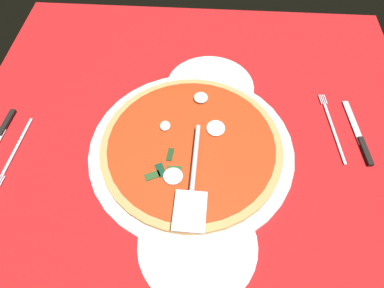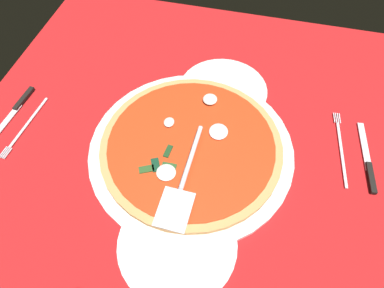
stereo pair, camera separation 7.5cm
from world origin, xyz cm
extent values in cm
cube|color=red|center=(0.00, 0.00, -0.40)|extent=(107.59, 107.59, 0.80)
cube|color=silver|center=(-50.97, -45.30, 0.05)|extent=(5.66, 5.66, 0.10)
cube|color=white|center=(-50.97, -33.98, 0.05)|extent=(5.66, 5.66, 0.10)
cube|color=white|center=(-50.97, -22.65, 0.05)|extent=(5.66, 5.66, 0.10)
cube|color=white|center=(-50.97, -11.33, 0.05)|extent=(5.66, 5.66, 0.10)
cube|color=white|center=(-50.97, 0.00, 0.05)|extent=(5.66, 5.66, 0.10)
cube|color=silver|center=(-50.97, 11.33, 0.05)|extent=(5.66, 5.66, 0.10)
cube|color=white|center=(-50.97, 22.65, 0.05)|extent=(5.66, 5.66, 0.10)
cube|color=white|center=(-50.97, 33.98, 0.05)|extent=(5.66, 5.66, 0.10)
cube|color=white|center=(-50.97, 45.30, 0.05)|extent=(5.66, 5.66, 0.10)
cube|color=white|center=(-45.30, -50.97, 0.05)|extent=(5.66, 5.66, 0.10)
cube|color=white|center=(-45.30, -39.64, 0.05)|extent=(5.66, 5.66, 0.10)
cube|color=white|center=(-45.30, -28.31, 0.05)|extent=(5.66, 5.66, 0.10)
cube|color=white|center=(-45.30, -16.99, 0.05)|extent=(5.66, 5.66, 0.10)
cube|color=white|center=(-45.30, -5.66, 0.05)|extent=(5.66, 5.66, 0.10)
cube|color=white|center=(-45.30, 5.66, 0.05)|extent=(5.66, 5.66, 0.10)
cube|color=white|center=(-45.30, 16.99, 0.05)|extent=(5.66, 5.66, 0.10)
cube|color=white|center=(-45.30, 28.31, 0.05)|extent=(5.66, 5.66, 0.10)
cube|color=silver|center=(-45.30, 39.64, 0.05)|extent=(5.66, 5.66, 0.10)
cube|color=white|center=(-45.30, 50.97, 0.05)|extent=(5.66, 5.66, 0.10)
cube|color=white|center=(-39.64, -45.30, 0.05)|extent=(5.66, 5.66, 0.10)
cube|color=white|center=(-39.64, -33.98, 0.05)|extent=(5.66, 5.66, 0.10)
cube|color=white|center=(-39.64, -22.65, 0.05)|extent=(5.66, 5.66, 0.10)
cube|color=white|center=(-39.64, -11.33, 0.05)|extent=(5.66, 5.66, 0.10)
cube|color=white|center=(-39.64, 0.00, 0.05)|extent=(5.66, 5.66, 0.10)
cube|color=white|center=(-39.64, 11.33, 0.05)|extent=(5.66, 5.66, 0.10)
cube|color=silver|center=(-39.64, 22.65, 0.05)|extent=(5.66, 5.66, 0.10)
cube|color=white|center=(-39.64, 33.98, 0.05)|extent=(5.66, 5.66, 0.10)
cube|color=white|center=(-39.64, 45.30, 0.05)|extent=(5.66, 5.66, 0.10)
cube|color=white|center=(-33.98, -50.97, 0.05)|extent=(5.66, 5.66, 0.10)
cube|color=white|center=(-33.98, -39.64, 0.05)|extent=(5.66, 5.66, 0.10)
cube|color=white|center=(-33.98, -28.31, 0.05)|extent=(5.66, 5.66, 0.10)
cube|color=white|center=(-33.98, -16.99, 0.05)|extent=(5.66, 5.66, 0.10)
cube|color=white|center=(-33.98, -5.66, 0.05)|extent=(5.66, 5.66, 0.10)
cube|color=white|center=(-33.98, 5.66, 0.05)|extent=(5.66, 5.66, 0.10)
cube|color=white|center=(-33.98, 16.99, 0.05)|extent=(5.66, 5.66, 0.10)
cube|color=white|center=(-33.98, 28.31, 0.05)|extent=(5.66, 5.66, 0.10)
cube|color=white|center=(-33.98, 39.64, 0.05)|extent=(5.66, 5.66, 0.10)
cube|color=white|center=(-33.98, 50.97, 0.05)|extent=(5.66, 5.66, 0.10)
cube|color=white|center=(-28.31, -45.30, 0.05)|extent=(5.66, 5.66, 0.10)
cube|color=white|center=(-28.31, -33.98, 0.05)|extent=(5.66, 5.66, 0.10)
cube|color=white|center=(-28.31, -22.65, 0.05)|extent=(5.66, 5.66, 0.10)
cube|color=white|center=(-28.31, -11.33, 0.05)|extent=(5.66, 5.66, 0.10)
cube|color=white|center=(-28.31, 0.00, 0.05)|extent=(5.66, 5.66, 0.10)
cube|color=white|center=(-28.31, 11.33, 0.05)|extent=(5.66, 5.66, 0.10)
cube|color=white|center=(-28.31, 22.65, 0.05)|extent=(5.66, 5.66, 0.10)
cube|color=white|center=(-28.31, 33.98, 0.05)|extent=(5.66, 5.66, 0.10)
cube|color=white|center=(-28.31, 45.30, 0.05)|extent=(5.66, 5.66, 0.10)
cube|color=white|center=(-22.65, -50.97, 0.05)|extent=(5.66, 5.66, 0.10)
cube|color=silver|center=(-22.65, -39.64, 0.05)|extent=(5.66, 5.66, 0.10)
cube|color=white|center=(-22.65, -28.31, 0.05)|extent=(5.66, 5.66, 0.10)
cube|color=silver|center=(-22.65, -16.99, 0.05)|extent=(5.66, 5.66, 0.10)
cube|color=white|center=(-22.65, -5.66, 0.05)|extent=(5.66, 5.66, 0.10)
cube|color=white|center=(-22.65, 5.66, 0.05)|extent=(5.66, 5.66, 0.10)
cube|color=white|center=(-22.65, 16.99, 0.05)|extent=(5.66, 5.66, 0.10)
cube|color=white|center=(-22.65, 28.31, 0.05)|extent=(5.66, 5.66, 0.10)
cube|color=white|center=(-22.65, 39.64, 0.05)|extent=(5.66, 5.66, 0.10)
cube|color=white|center=(-16.99, -45.30, 0.05)|extent=(5.66, 5.66, 0.10)
cube|color=white|center=(-16.99, -33.98, 0.05)|extent=(5.66, 5.66, 0.10)
cube|color=white|center=(-16.99, -22.65, 0.05)|extent=(5.66, 5.66, 0.10)
cube|color=white|center=(-16.99, -11.33, 0.05)|extent=(5.66, 5.66, 0.10)
cube|color=white|center=(-16.99, 0.00, 0.05)|extent=(5.66, 5.66, 0.10)
cube|color=white|center=(-16.99, 11.33, 0.05)|extent=(5.66, 5.66, 0.10)
cube|color=white|center=(-16.99, 22.65, 0.05)|extent=(5.66, 5.66, 0.10)
cube|color=white|center=(-16.99, 33.98, 0.05)|extent=(5.66, 5.66, 0.10)
cube|color=white|center=(-16.99, 45.30, 0.05)|extent=(5.66, 5.66, 0.10)
cube|color=white|center=(-11.33, -39.64, 0.05)|extent=(5.66, 5.66, 0.10)
cube|color=white|center=(-11.33, -28.31, 0.05)|extent=(5.66, 5.66, 0.10)
cube|color=white|center=(-11.33, -16.99, 0.05)|extent=(5.66, 5.66, 0.10)
cube|color=white|center=(-11.33, -5.66, 0.05)|extent=(5.66, 5.66, 0.10)
cube|color=white|center=(-11.33, 5.66, 0.05)|extent=(5.66, 5.66, 0.10)
cube|color=white|center=(-11.33, 16.99, 0.05)|extent=(5.66, 5.66, 0.10)
cube|color=white|center=(-11.33, 28.31, 0.05)|extent=(5.66, 5.66, 0.10)
cube|color=white|center=(-11.33, 39.64, 0.05)|extent=(5.66, 5.66, 0.10)
cube|color=silver|center=(-5.66, -45.30, 0.05)|extent=(5.66, 5.66, 0.10)
cube|color=white|center=(-5.66, -33.98, 0.05)|extent=(5.66, 5.66, 0.10)
cube|color=white|center=(-5.66, -22.65, 0.05)|extent=(5.66, 5.66, 0.10)
cube|color=white|center=(-5.66, -11.33, 0.05)|extent=(5.66, 5.66, 0.10)
cube|color=white|center=(-5.66, 0.00, 0.05)|extent=(5.66, 5.66, 0.10)
cube|color=white|center=(-5.66, 11.33, 0.05)|extent=(5.66, 5.66, 0.10)
cube|color=white|center=(-5.66, 22.65, 0.05)|extent=(5.66, 5.66, 0.10)
cube|color=white|center=(-5.66, 33.98, 0.05)|extent=(5.66, 5.66, 0.10)
cube|color=white|center=(0.00, -39.64, 0.05)|extent=(5.66, 5.66, 0.10)
cube|color=silver|center=(0.00, -28.31, 0.05)|extent=(5.66, 5.66, 0.10)
cube|color=white|center=(0.00, -16.99, 0.05)|extent=(5.66, 5.66, 0.10)
cube|color=white|center=(0.00, -5.66, 0.05)|extent=(5.66, 5.66, 0.10)
cube|color=white|center=(0.00, 5.66, 0.05)|extent=(5.66, 5.66, 0.10)
cube|color=white|center=(0.00, 16.99, 0.05)|extent=(5.66, 5.66, 0.10)
cube|color=silver|center=(0.00, 28.31, 0.05)|extent=(5.66, 5.66, 0.10)
cube|color=white|center=(0.00, 39.64, 0.05)|extent=(5.66, 5.66, 0.10)
cube|color=white|center=(5.66, -33.98, 0.05)|extent=(5.66, 5.66, 0.10)
cube|color=white|center=(5.66, -22.65, 0.05)|extent=(5.66, 5.66, 0.10)
cube|color=white|center=(5.66, -11.33, 0.05)|extent=(5.66, 5.66, 0.10)
cube|color=white|center=(5.66, 0.00, 0.05)|extent=(5.66, 5.66, 0.10)
cube|color=white|center=(5.66, 11.33, 0.05)|extent=(5.66, 5.66, 0.10)
cube|color=white|center=(5.66, 22.65, 0.05)|extent=(5.66, 5.66, 0.10)
cube|color=silver|center=(5.66, 33.98, 0.05)|extent=(5.66, 5.66, 0.10)
cube|color=white|center=(11.33, -39.64, 0.05)|extent=(5.66, 5.66, 0.10)
cube|color=white|center=(11.33, -28.31, 0.05)|extent=(5.66, 5.66, 0.10)
cube|color=white|center=(11.33, -16.99, 0.05)|extent=(5.66, 5.66, 0.10)
cube|color=white|center=(11.33, -5.66, 0.05)|extent=(5.66, 5.66, 0.10)
cube|color=white|center=(11.33, 5.66, 0.05)|extent=(5.66, 5.66, 0.10)
cube|color=white|center=(11.33, 16.99, 0.05)|extent=(5.66, 5.66, 0.10)
cube|color=white|center=(11.33, 28.31, 0.05)|extent=(5.66, 5.66, 0.10)
cube|color=white|center=(11.33, 39.64, 0.05)|extent=(5.66, 5.66, 0.10)
cube|color=white|center=(16.99, -33.98, 0.05)|extent=(5.66, 5.66, 0.10)
cube|color=silver|center=(16.99, -22.65, 0.05)|extent=(5.66, 5.66, 0.10)
cube|color=white|center=(16.99, -11.33, 0.05)|extent=(5.66, 5.66, 0.10)
cube|color=white|center=(16.99, 0.00, 0.05)|extent=(5.66, 5.66, 0.10)
cube|color=white|center=(16.99, 11.33, 0.05)|extent=(5.66, 5.66, 0.10)
cube|color=white|center=(16.99, 22.65, 0.05)|extent=(5.66, 5.66, 0.10)
cube|color=white|center=(16.99, 33.98, 0.05)|extent=(5.66, 5.66, 0.10)
cube|color=white|center=(22.65, -28.31, 0.05)|extent=(5.66, 5.66, 0.10)
cube|color=white|center=(22.65, -16.99, 0.05)|extent=(5.66, 5.66, 0.10)
cube|color=white|center=(22.65, -5.66, 0.05)|extent=(5.66, 5.66, 0.10)
cube|color=white|center=(22.65, 5.66, 0.05)|extent=(5.66, 5.66, 0.10)
cube|color=white|center=(22.65, 16.99, 0.05)|extent=(5.66, 5.66, 0.10)
cube|color=white|center=(22.65, 28.31, 0.05)|extent=(5.66, 5.66, 0.10)
cube|color=white|center=(28.31, -22.65, 0.05)|extent=(5.66, 5.66, 0.10)
cube|color=white|center=(28.31, -11.33, 0.05)|extent=(5.66, 5.66, 0.10)
cube|color=white|center=(28.31, 0.00, 0.05)|extent=(5.66, 5.66, 0.10)
cube|color=silver|center=(28.31, 11.33, 0.05)|extent=(5.66, 5.66, 0.10)
cylinder|color=silver|center=(-0.26, 0.12, 0.79)|extent=(45.71, 45.71, 1.39)
cylinder|color=white|center=(-19.77, 3.53, 0.60)|extent=(22.46, 22.46, 1.00)
cylinder|color=white|center=(21.51, 2.61, 0.60)|extent=(22.77, 22.77, 1.00)
cylinder|color=tan|center=(-0.26, 0.12, 2.09)|extent=(40.41, 40.41, 1.20)
cylinder|color=red|center=(-0.26, 0.12, 2.84)|extent=(37.03, 37.03, 0.30)
ellipsoid|color=white|center=(-4.36, 5.22, 3.43)|extent=(4.56, 4.25, 0.87)
ellipsoid|color=white|center=(-13.11, 1.39, 3.68)|extent=(3.53, 3.46, 1.38)
ellipsoid|color=silver|center=(-4.18, -6.26, 3.51)|extent=(2.83, 2.41, 1.05)
ellipsoid|color=white|center=(8.62, -3.20, 3.49)|extent=(4.03, 4.11, 1.01)
cube|color=#204F22|center=(7.72, -3.65, 3.14)|extent=(1.57, 2.33, 0.30)
cube|color=#113B24|center=(7.21, -5.93, 3.14)|extent=(3.65, 2.91, 0.30)
cube|color=#2A4E22|center=(8.65, -7.49, 3.14)|extent=(2.79, 3.53, 0.30)
cube|color=#274F24|center=(6.70, -3.10, 3.14)|extent=(1.34, 3.12, 0.30)
cube|color=#1B3E1D|center=(3.25, -4.35, 3.14)|extent=(3.27, 1.50, 0.30)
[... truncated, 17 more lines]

